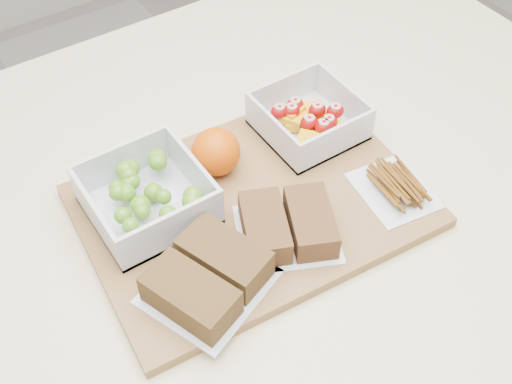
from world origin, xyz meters
TOP-DOWN VIEW (x-y plane):
  - counter at (0.00, 0.00)m, footprint 1.20×0.90m
  - cutting_board at (-0.01, -0.01)m, footprint 0.44×0.33m
  - grape_container at (-0.12, 0.05)m, footprint 0.14×0.14m
  - fruit_container at (0.13, 0.05)m, footprint 0.13×0.13m
  - orange at (-0.02, 0.06)m, footprint 0.06×0.06m
  - sandwich_bag_left at (-0.12, -0.09)m, footprint 0.17×0.16m
  - sandwich_bag_center at (-0.00, -0.08)m, footprint 0.16×0.15m
  - pretzel_bag at (0.15, -0.10)m, footprint 0.10×0.12m

SIDE VIEW (x-z plane):
  - counter at x=0.00m, z-range 0.00..0.90m
  - cutting_board at x=-0.01m, z-range 0.90..0.92m
  - pretzel_bag at x=0.15m, z-range 0.92..0.94m
  - sandwich_bag_center at x=0.00m, z-range 0.92..0.95m
  - sandwich_bag_left at x=-0.12m, z-range 0.92..0.96m
  - fruit_container at x=0.13m, z-range 0.91..0.96m
  - grape_container at x=-0.12m, z-range 0.91..0.97m
  - orange at x=-0.02m, z-range 0.92..0.98m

